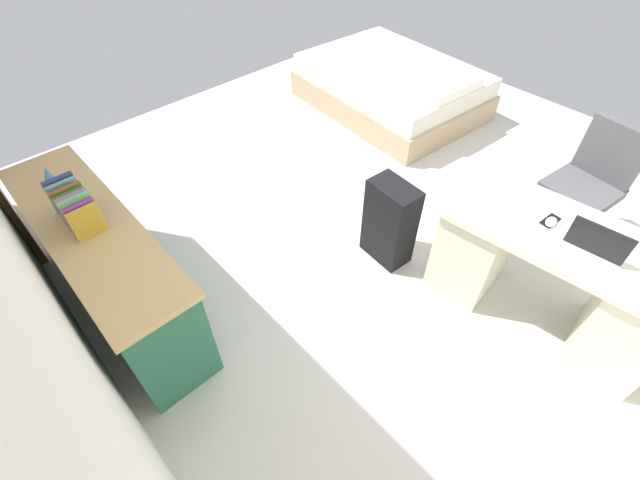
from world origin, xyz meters
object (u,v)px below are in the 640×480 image
(bed, at_px, (392,87))
(figurine_small, at_px, (48,175))
(cell_phone_by_mouse, at_px, (550,221))
(desk, at_px, (549,274))
(suitcase_black, at_px, (390,223))
(office_chair, at_px, (583,191))
(laptop, at_px, (597,242))
(computer_mouse, at_px, (551,222))
(credenza, at_px, (110,268))

(bed, relative_size, figurine_small, 18.19)
(cell_phone_by_mouse, bearing_deg, desk, 177.50)
(suitcase_black, bearing_deg, figurine_small, 53.94)
(office_chair, bearing_deg, laptop, 109.98)
(bed, distance_m, computer_mouse, 2.83)
(desk, xyz_separation_m, figurine_small, (2.51, 2.06, 0.45))
(office_chair, relative_size, cell_phone_by_mouse, 6.91)
(bed, height_order, computer_mouse, computer_mouse)
(desk, distance_m, laptop, 0.42)
(suitcase_black, bearing_deg, office_chair, -118.25)
(computer_mouse, bearing_deg, suitcase_black, 14.62)
(office_chair, relative_size, suitcase_black, 1.39)
(office_chair, bearing_deg, bed, -12.08)
(desk, bearing_deg, office_chair, -77.06)
(office_chair, height_order, laptop, laptop)
(desk, xyz_separation_m, computer_mouse, (0.13, -0.00, 0.37))
(cell_phone_by_mouse, bearing_deg, office_chair, -80.47)
(desk, height_order, computer_mouse, computer_mouse)
(office_chair, relative_size, credenza, 0.52)
(computer_mouse, bearing_deg, laptop, 170.98)
(office_chair, bearing_deg, suitcase_black, 57.14)
(computer_mouse, bearing_deg, bed, -37.23)
(laptop, bearing_deg, figurine_small, 37.83)
(desk, relative_size, credenza, 0.84)
(bed, bearing_deg, suitcase_black, 130.01)
(laptop, distance_m, computer_mouse, 0.27)
(bed, xyz_separation_m, cell_phone_by_mouse, (-2.38, 1.41, 0.50))
(desk, bearing_deg, laptop, 175.66)
(office_chair, xyz_separation_m, figurine_small, (2.30, 2.99, 0.42))
(credenza, relative_size, laptop, 5.41)
(computer_mouse, xyz_separation_m, cell_phone_by_mouse, (0.01, -0.02, -0.01))
(desk, height_order, office_chair, office_chair)
(laptop, height_order, cell_phone_by_mouse, laptop)
(cell_phone_by_mouse, bearing_deg, suitcase_black, 27.56)
(credenza, distance_m, suitcase_black, 1.94)
(credenza, height_order, cell_phone_by_mouse, credenza)
(desk, relative_size, bed, 0.75)
(suitcase_black, distance_m, computer_mouse, 1.06)
(office_chair, distance_m, cell_phone_by_mouse, 0.97)
(credenza, relative_size, computer_mouse, 18.00)
(credenza, height_order, bed, credenza)
(bed, xyz_separation_m, figurine_small, (-0.02, 3.49, 0.60))
(credenza, height_order, suitcase_black, credenza)
(laptop, xyz_separation_m, cell_phone_by_mouse, (0.27, -0.03, -0.04))
(office_chair, xyz_separation_m, cell_phone_by_mouse, (-0.07, 0.91, 0.32))
(credenza, bearing_deg, cell_phone_by_mouse, -131.19)
(bed, relative_size, laptop, 6.01)
(laptop, bearing_deg, bed, -28.40)
(desk, xyz_separation_m, cell_phone_by_mouse, (0.15, -0.02, 0.36))
(bed, bearing_deg, computer_mouse, 149.24)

